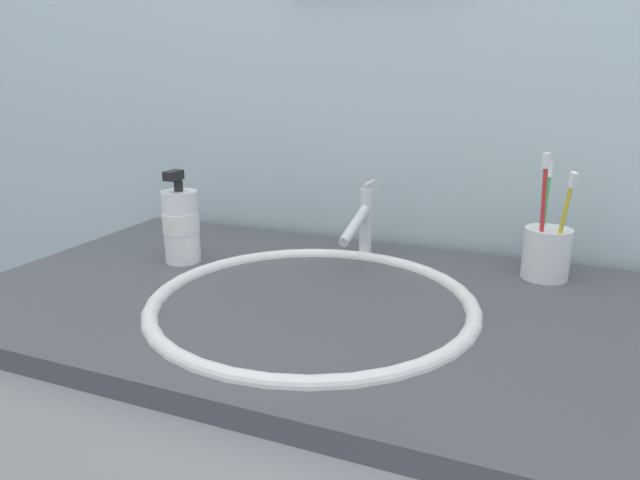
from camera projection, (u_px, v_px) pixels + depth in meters
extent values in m
cube|color=silver|center=(378.00, 61.00, 1.10)|extent=(2.25, 0.04, 2.40)
cube|color=#4C4C51|center=(305.00, 303.00, 0.89)|extent=(1.05, 0.63, 0.03)
ellipsoid|color=white|center=(313.00, 334.00, 0.87)|extent=(0.43, 0.43, 0.10)
torus|color=white|center=(312.00, 303.00, 0.85)|extent=(0.49, 0.49, 0.02)
cylinder|color=#595B60|center=(313.00, 362.00, 0.88)|extent=(0.03, 0.03, 0.01)
cylinder|color=silver|center=(366.00, 222.00, 1.06)|extent=(0.02, 0.02, 0.13)
cylinder|color=silver|center=(355.00, 224.00, 1.00)|extent=(0.02, 0.13, 0.05)
cylinder|color=silver|center=(369.00, 183.00, 1.05)|extent=(0.01, 0.05, 0.01)
cylinder|color=white|center=(546.00, 253.00, 0.95)|extent=(0.08, 0.08, 0.09)
cylinder|color=yellow|center=(561.00, 231.00, 0.90)|extent=(0.03, 0.04, 0.17)
cube|color=white|center=(573.00, 180.00, 0.86)|extent=(0.01, 0.02, 0.03)
cylinder|color=red|center=(542.00, 221.00, 0.91)|extent=(0.02, 0.02, 0.19)
cube|color=white|center=(546.00, 161.00, 0.88)|extent=(0.01, 0.02, 0.02)
cylinder|color=green|center=(544.00, 221.00, 0.96)|extent=(0.01, 0.02, 0.17)
cube|color=white|center=(550.00, 170.00, 0.95)|extent=(0.01, 0.01, 0.03)
cylinder|color=white|center=(181.00, 227.00, 1.02)|extent=(0.06, 0.06, 0.13)
cylinder|color=black|center=(178.00, 185.00, 1.00)|extent=(0.02, 0.02, 0.02)
cube|color=black|center=(173.00, 175.00, 0.99)|extent=(0.02, 0.04, 0.02)
cylinder|color=white|center=(181.00, 222.00, 1.02)|extent=(0.07, 0.07, 0.04)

